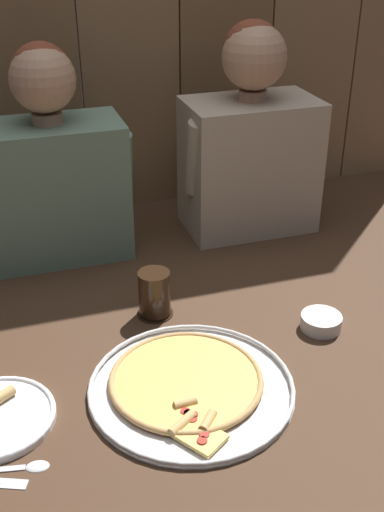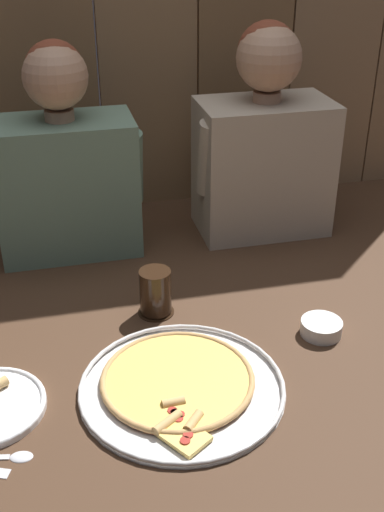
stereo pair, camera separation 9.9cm
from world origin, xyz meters
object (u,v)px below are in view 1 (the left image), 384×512
object	(u,v)px
diner_left	(53,169)
diner_right	(250,141)
pizza_tray	(189,385)
drinking_glass	(154,294)
dipping_bowl	(321,321)

from	to	relation	value
diner_left	diner_right	bearing A→B (deg)	0.04
pizza_tray	drinking_glass	xyz separation A→B (m)	(0.00, 0.29, 0.05)
pizza_tray	diner_left	xyz separation A→B (m)	(-0.17, 0.69, 0.25)
diner_left	diner_right	size ratio (longest dim) A/B	0.96
pizza_tray	dipping_bowl	xyz separation A→B (m)	(0.37, 0.11, 0.01)
pizza_tray	drinking_glass	world-z (taller)	drinking_glass
dipping_bowl	diner_right	size ratio (longest dim) A/B	0.16
drinking_glass	diner_left	world-z (taller)	diner_left
dipping_bowl	diner_left	distance (m)	0.83
diner_left	dipping_bowl	bearing A→B (deg)	-46.76
pizza_tray	dipping_bowl	size ratio (longest dim) A/B	4.43
dipping_bowl	diner_right	distance (m)	0.64
pizza_tray	diner_right	size ratio (longest dim) A/B	0.70
pizza_tray	diner_right	distance (m)	0.85
drinking_glass	diner_right	size ratio (longest dim) A/B	0.19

